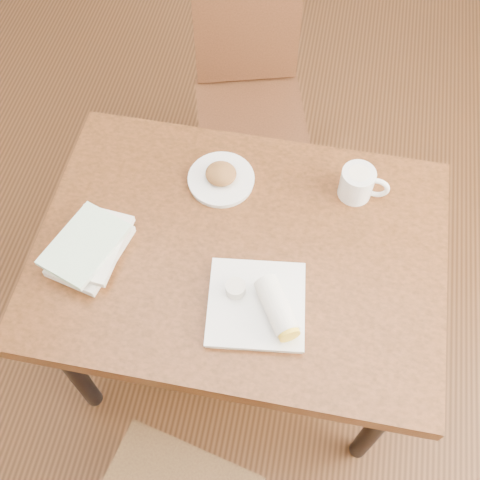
% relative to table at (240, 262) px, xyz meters
% --- Properties ---
extents(ground, '(4.00, 5.00, 0.01)m').
position_rel_table_xyz_m(ground, '(0.00, 0.00, -0.67)').
color(ground, '#472814').
rests_on(ground, ground).
extents(table, '(1.20, 0.86, 0.75)m').
position_rel_table_xyz_m(table, '(0.00, 0.00, 0.00)').
color(table, brown).
rests_on(table, ground).
extents(chair_far, '(0.52, 0.52, 0.95)m').
position_rel_table_xyz_m(chair_far, '(-0.12, 0.84, -0.12)').
color(chair_far, '#4F2916').
rests_on(chair_far, ground).
extents(plate_scone, '(0.21, 0.21, 0.07)m').
position_rel_table_xyz_m(plate_scone, '(-0.10, 0.23, 0.10)').
color(plate_scone, white).
rests_on(plate_scone, table).
extents(coffee_mug, '(0.15, 0.10, 0.10)m').
position_rel_table_xyz_m(coffee_mug, '(0.32, 0.26, 0.14)').
color(coffee_mug, white).
rests_on(coffee_mug, table).
extents(plate_burrito, '(0.30, 0.30, 0.09)m').
position_rel_table_xyz_m(plate_burrito, '(0.10, -0.18, 0.11)').
color(plate_burrito, white).
rests_on(plate_burrito, table).
extents(book_stack, '(0.23, 0.28, 0.06)m').
position_rel_table_xyz_m(book_stack, '(-0.42, -0.09, 0.11)').
color(book_stack, white).
rests_on(book_stack, table).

